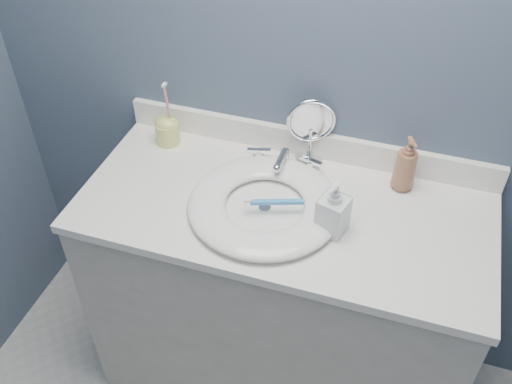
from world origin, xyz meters
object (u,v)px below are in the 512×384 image
at_px(soap_bottle_amber, 406,164).
at_px(toothbrush_holder, 167,129).
at_px(soap_bottle_clear, 334,207).
at_px(makeup_mirror, 311,128).

xyz_separation_m(soap_bottle_amber, toothbrush_holder, (-0.77, -0.01, -0.04)).
xyz_separation_m(soap_bottle_amber, soap_bottle_clear, (-0.16, -0.25, -0.00)).
bearing_deg(soap_bottle_amber, soap_bottle_clear, -152.52).
distance_m(makeup_mirror, soap_bottle_amber, 0.31).
bearing_deg(toothbrush_holder, soap_bottle_clear, -21.24).
bearing_deg(soap_bottle_amber, makeup_mirror, 142.42).
bearing_deg(toothbrush_holder, soap_bottle_amber, 0.70).
height_order(makeup_mirror, soap_bottle_clear, makeup_mirror).
relative_size(makeup_mirror, toothbrush_holder, 0.98).
bearing_deg(soap_bottle_amber, toothbrush_holder, 151.89).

